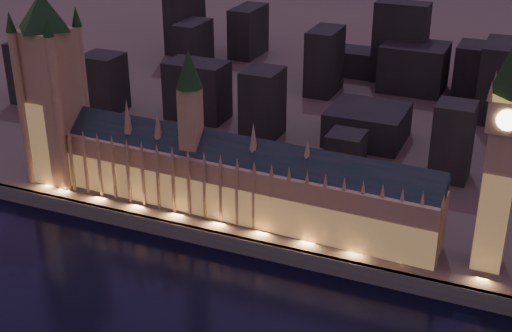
% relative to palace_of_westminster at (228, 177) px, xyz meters
% --- Properties ---
extents(ground_plane, '(2000.00, 2000.00, 0.00)m').
position_rel_palace_of_westminster_xyz_m(ground_plane, '(12.20, -61.75, -26.37)').
color(ground_plane, black).
rests_on(ground_plane, ground).
extents(north_bank, '(2000.00, 960.00, 8.00)m').
position_rel_palace_of_westminster_xyz_m(north_bank, '(12.20, 458.25, -22.37)').
color(north_bank, '#3D3537').
rests_on(north_bank, ground).
extents(embankment_wall, '(2000.00, 2.50, 8.00)m').
position_rel_palace_of_westminster_xyz_m(embankment_wall, '(12.20, -20.75, -22.37)').
color(embankment_wall, '#4A5550').
rests_on(embankment_wall, ground).
extents(palace_of_westminster, '(202.00, 27.42, 78.00)m').
position_rel_palace_of_westminster_xyz_m(palace_of_westminster, '(0.00, 0.00, 0.00)').
color(palace_of_westminster, '#907651').
rests_on(palace_of_westminster, north_bank).
extents(victoria_tower, '(31.68, 31.68, 109.50)m').
position_rel_palace_of_westminster_xyz_m(victoria_tower, '(-97.80, 0.16, 35.71)').
color(victoria_tower, '#907651').
rests_on(victoria_tower, north_bank).
extents(elizabeth_tower, '(18.00, 18.00, 108.11)m').
position_rel_palace_of_westminster_xyz_m(elizabeth_tower, '(120.20, 0.17, 41.90)').
color(elizabeth_tower, '#907651').
rests_on(elizabeth_tower, north_bank).
extents(city_backdrop, '(469.48, 215.63, 85.85)m').
position_rel_palace_of_westminster_xyz_m(city_backdrop, '(45.72, 186.10, 4.21)').
color(city_backdrop, black).
rests_on(city_backdrop, north_bank).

